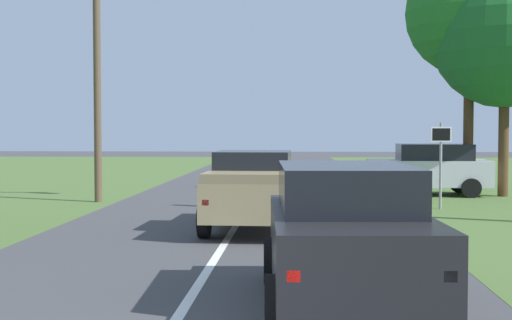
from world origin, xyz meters
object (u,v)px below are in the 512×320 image
object	(u,v)px
red_suv_near	(346,232)
pickup_truck_lead	(254,189)
crossing_suv_far	(429,168)
extra_tree_1	(505,35)
keep_moving_sign	(441,154)
oak_tree_right	(470,12)
traffic_light	(138,26)

from	to	relation	value
red_suv_near	pickup_truck_lead	size ratio (longest dim) A/B	0.93
crossing_suv_far	extra_tree_1	world-z (taller)	extra_tree_1
keep_moving_sign	pickup_truck_lead	bearing A→B (deg)	-139.07
keep_moving_sign	oak_tree_right	size ratio (longest dim) A/B	0.29
pickup_truck_lead	traffic_light	distance (m)	8.75
red_suv_near	keep_moving_sign	world-z (taller)	keep_moving_sign
traffic_light	crossing_suv_far	size ratio (longest dim) A/B	2.08
oak_tree_right	crossing_suv_far	xyz separation A→B (m)	(-1.43, -0.25, -5.62)
extra_tree_1	red_suv_near	bearing A→B (deg)	-112.51
red_suv_near	crossing_suv_far	distance (m)	16.88
pickup_truck_lead	crossing_suv_far	world-z (taller)	pickup_truck_lead
keep_moving_sign	extra_tree_1	distance (m)	6.61
traffic_light	crossing_suv_far	xyz separation A→B (m)	(9.91, 3.09, -4.75)
keep_moving_sign	oak_tree_right	distance (m)	7.19
red_suv_near	pickup_truck_lead	distance (m)	7.38
keep_moving_sign	crossing_suv_far	bearing A→B (deg)	83.60
red_suv_near	extra_tree_1	world-z (taller)	extra_tree_1
oak_tree_right	crossing_suv_far	distance (m)	5.80
oak_tree_right	crossing_suv_far	size ratio (longest dim) A/B	2.07
extra_tree_1	traffic_light	bearing A→B (deg)	-167.54
pickup_truck_lead	traffic_light	bearing A→B (deg)	124.05
pickup_truck_lead	extra_tree_1	xyz separation A→B (m)	(8.32, 8.84, 4.73)
traffic_light	oak_tree_right	size ratio (longest dim) A/B	1.00
traffic_light	crossing_suv_far	world-z (taller)	traffic_light
red_suv_near	extra_tree_1	bearing A→B (deg)	67.49
red_suv_near	crossing_suv_far	size ratio (longest dim) A/B	1.06
keep_moving_sign	extra_tree_1	size ratio (longest dim) A/B	0.31
keep_moving_sign	traffic_light	bearing A→B (deg)	170.85
traffic_light	oak_tree_right	xyz separation A→B (m)	(11.34, 3.34, 0.87)
keep_moving_sign	oak_tree_right	world-z (taller)	oak_tree_right
pickup_truck_lead	oak_tree_right	distance (m)	13.14
crossing_suv_far	red_suv_near	bearing A→B (deg)	-104.14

